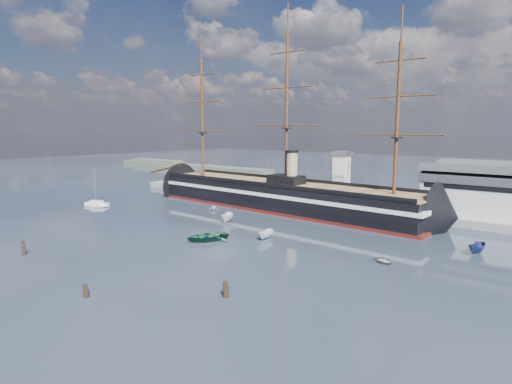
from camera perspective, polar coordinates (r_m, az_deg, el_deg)
The scene contains 16 objects.
ground at distance 105.39m, azimuth 1.45°, elevation -4.50°, with size 600.00×600.00×0.00m, color black.
quay at distance 131.11m, azimuth 14.51°, elevation -2.21°, with size 180.00×18.00×2.00m, color slate.
quay_tower at distance 129.99m, azimuth 11.31°, elevation 2.15°, with size 5.00×5.00×15.00m.
shoreline at distance 268.75m, azimuth -10.23°, elevation 3.56°, with size 120.00×10.00×4.00m.
warship at distance 127.34m, azimuth 2.61°, elevation -0.41°, with size 113.35×21.66×53.94m.
sailboat at distance 140.99m, azimuth -20.45°, elevation -1.43°, with size 7.77×4.93×12.00m.
motorboat_a at distance 109.37m, azimuth -3.83°, elevation -4.04°, with size 7.33×2.69×2.93m, color white.
motorboat_b at distance 93.33m, azimuth -6.30°, elevation -6.26°, with size 3.34×1.34×1.56m, color navy.
motorboat_c at distance 92.84m, azimuth 1.35°, elevation -6.29°, with size 6.10×2.24×2.44m, color white.
motorboat_d at distance 125.91m, azimuth -5.66°, elevation -2.41°, with size 5.31×2.30×1.95m, color silver.
motorboat_e at distance 80.14m, azimuth 16.64°, elevation -9.04°, with size 2.66×1.06×1.24m, color gray.
motorboat_f at distance 92.22m, azimuth 27.33°, elevation -7.35°, with size 6.48×2.38×2.59m, color navy.
motorboat_g at distance 92.23m, azimuth -6.55°, elevation -6.44°, with size 5.70×2.28×2.66m, color #245D3F.
piling_near_left at distance 92.56m, azimuth -28.57°, elevation -7.38°, with size 0.64×0.64×3.49m, color black.
piling_near_mid at distance 66.72m, azimuth -21.77°, elevation -12.89°, with size 0.64×0.64×2.57m, color black.
piling_near_right at distance 62.23m, azimuth -4.10°, elevation -13.86°, with size 0.64×0.64×3.10m, color black.
Camera 1 is at (61.62, -42.20, 23.56)m, focal length 30.00 mm.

